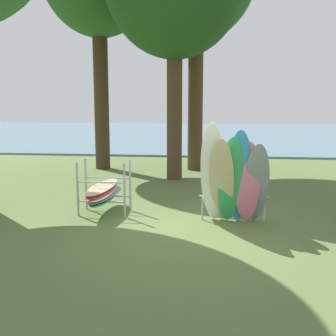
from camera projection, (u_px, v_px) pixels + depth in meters
ground_plane at (186, 232)px, 8.16m from camera, size 80.00×80.00×0.00m
lake_water at (211, 133)px, 37.40m from camera, size 80.00×36.00×0.10m
leaning_board_pile at (234, 180)px, 8.46m from camera, size 1.51×1.04×2.21m
board_storage_rack at (104, 191)px, 9.50m from camera, size 1.15×2.13×1.25m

